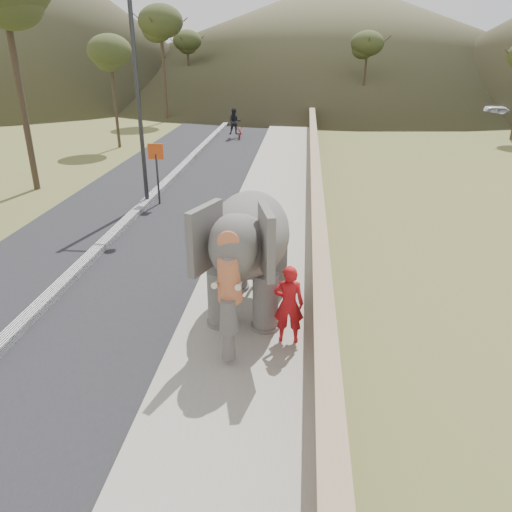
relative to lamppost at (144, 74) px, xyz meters
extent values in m
plane|color=olive|center=(4.69, -11.45, -4.87)|extent=(160.00, 160.00, 0.00)
cube|color=black|center=(-0.31, -1.45, -4.86)|extent=(7.00, 120.00, 0.03)
cube|color=black|center=(-0.31, -1.45, -4.76)|extent=(0.35, 120.00, 0.22)
cube|color=#9E9687|center=(4.69, -1.45, -4.80)|extent=(3.00, 120.00, 0.15)
cube|color=tan|center=(6.34, -1.45, -4.32)|extent=(0.30, 120.00, 1.10)
cylinder|color=#2F2F34|center=(-0.31, 0.00, -0.87)|extent=(0.16, 0.16, 8.00)
cylinder|color=#2D2D33|center=(0.19, -0.01, -3.87)|extent=(0.08, 0.08, 2.00)
cube|color=#CF4513|center=(0.19, -0.01, -2.77)|extent=(0.60, 0.05, 0.60)
imported|color=silver|center=(21.04, 23.53, -4.15)|extent=(4.33, 1.97, 1.44)
cone|color=brown|center=(9.69, 58.55, 2.13)|extent=(80.00, 80.00, 14.00)
imported|color=#A91215|center=(5.64, -9.62, -3.86)|extent=(0.63, 0.41, 1.72)
imported|color=maroon|center=(1.52, 14.95, -4.46)|extent=(0.70, 1.61, 0.82)
imported|color=black|center=(1.18, 14.95, -3.77)|extent=(0.89, 0.73, 1.71)
camera|label=1|loc=(5.84, -18.61, 1.05)|focal=35.00mm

